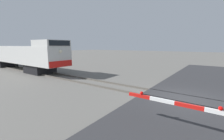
# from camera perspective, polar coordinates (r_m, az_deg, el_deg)

# --- Properties ---
(ground_plane) EXTENTS (160.00, 160.00, 0.00)m
(ground_plane) POSITION_cam_1_polar(r_m,az_deg,el_deg) (10.31, 25.77, -10.33)
(ground_plane) COLOR #605E59
(rail_track_left) EXTENTS (0.08, 80.00, 0.15)m
(rail_track_left) POSITION_cam_1_polar(r_m,az_deg,el_deg) (9.61, 25.06, -11.20)
(rail_track_left) COLOR #59544C
(rail_track_left) RESTS_ON ground_plane
(rail_track_right) EXTENTS (0.08, 80.00, 0.15)m
(rail_track_right) POSITION_cam_1_polar(r_m,az_deg,el_deg) (10.96, 26.45, -8.82)
(rail_track_right) COLOR #59544C
(rail_track_right) RESTS_ON ground_plane
(road_surface) EXTENTS (36.00, 5.04, 0.15)m
(road_surface) POSITION_cam_1_polar(r_m,az_deg,el_deg) (10.28, 25.80, -9.93)
(road_surface) COLOR #2D2D30
(road_surface) RESTS_ON ground_plane
(locomotive) EXTENTS (2.86, 18.74, 3.86)m
(locomotive) POSITION_cam_1_polar(r_m,az_deg,el_deg) (24.33, -31.24, 4.84)
(locomotive) COLOR black
(locomotive) RESTS_ON ground_plane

